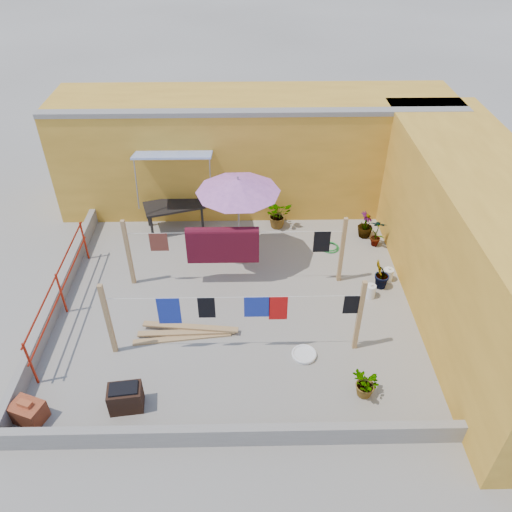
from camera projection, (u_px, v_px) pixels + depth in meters
The scene contains 21 objects.
ground at pixel (236, 303), 11.57m from camera, with size 80.00×80.00×0.00m, color #9E998E.
wall_back at pixel (254, 151), 14.34m from camera, with size 11.00×3.27×3.21m.
wall_right at pixel (477, 245), 10.68m from camera, with size 2.40×9.00×3.20m, color gold.
parapet_front at pixel (233, 435), 8.59m from camera, with size 8.30×0.16×0.44m, color gray.
parapet_left at pixel (57, 299), 11.38m from camera, with size 0.16×7.30×0.44m, color gray.
red_railing at pixel (60, 288), 10.92m from camera, with size 0.05×4.20×1.10m.
clothesline_rig at pixel (226, 254), 11.34m from camera, with size 5.09×2.35×1.80m.
patio_umbrella at pixel (238, 186), 11.57m from camera, with size 2.56×2.56×2.41m.
outdoor_table at pixel (174, 207), 13.68m from camera, with size 1.76×1.23×0.75m.
brick_stack at pixel (28, 412), 8.98m from camera, with size 0.67×0.58×0.49m.
lumber_pile at pixel (186, 332), 10.74m from camera, with size 2.25×0.62×0.14m.
brazier at pixel (126, 398), 9.16m from camera, with size 0.66×0.48×0.55m.
white_basin at pixel (304, 354), 10.27m from camera, with size 0.52×0.52×0.09m.
water_jug_a at pixel (370, 291), 11.66m from camera, with size 0.24×0.24×0.38m.
water_jug_b at pixel (388, 275), 12.15m from camera, with size 0.24×0.24×0.38m.
green_hose at pixel (330, 247), 13.27m from camera, with size 0.50×0.50×0.07m.
plant_back_a at pixel (278, 214), 13.89m from camera, with size 0.72×0.62×0.80m, color #225C1A.
plant_back_b at pixel (365, 225), 13.52m from camera, with size 0.41×0.41×0.74m, color #225C1A.
plant_right_a at pixel (377, 232), 13.14m from camera, with size 0.44×0.30×0.84m, color #225C1A.
plant_right_b at pixel (381, 275), 11.78m from camera, with size 0.44×0.35×0.79m, color #225C1A.
plant_right_c at pixel (367, 385), 9.34m from camera, with size 0.56×0.48×0.62m, color #225C1A.
Camera 1 is at (0.30, -8.55, 7.89)m, focal length 35.00 mm.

